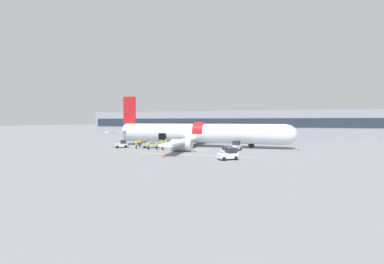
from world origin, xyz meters
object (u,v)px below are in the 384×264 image
at_px(airplane, 197,134).
at_px(ground_crew_driver, 148,145).
at_px(ground_crew_loader_a, 166,143).
at_px(ground_crew_loader_b, 136,145).
at_px(baggage_tug_lead, 228,151).
at_px(baggage_tug_spare, 228,155).
at_px(ground_crew_supervisor, 157,145).
at_px(baggage_tug_rear, 236,147).
at_px(ground_crew_marshal, 162,145).
at_px(baggage_cart_loading, 151,146).
at_px(ground_crew_helper, 140,142).
at_px(baggage_tug_mid, 122,145).

height_order(airplane, ground_crew_driver, airplane).
height_order(ground_crew_loader_a, ground_crew_loader_b, ground_crew_loader_a).
bearing_deg(ground_crew_driver, baggage_tug_lead, -7.98).
xyz_separation_m(airplane, baggage_tug_spare, (8.41, -15.17, -2.03)).
relative_size(airplane, ground_crew_driver, 23.33).
bearing_deg(ground_crew_supervisor, baggage_tug_spare, -28.61).
relative_size(baggage_tug_rear, ground_crew_loader_b, 1.83).
bearing_deg(ground_crew_driver, ground_crew_supervisor, 26.77).
height_order(airplane, baggage_tug_spare, airplane).
xyz_separation_m(ground_crew_loader_a, ground_crew_marshal, (1.06, -4.26, 0.06)).
bearing_deg(baggage_tug_lead, ground_crew_loader_b, 170.83).
xyz_separation_m(baggage_tug_lead, baggage_cart_loading, (-16.08, 5.09, -0.14)).
xyz_separation_m(baggage_tug_rear, ground_crew_helper, (-19.80, 0.59, 0.21)).
relative_size(ground_crew_loader_b, ground_crew_helper, 0.86).
bearing_deg(ground_crew_marshal, baggage_tug_lead, -12.06).
bearing_deg(ground_crew_loader_a, baggage_cart_loading, -142.17).
bearing_deg(ground_crew_marshal, baggage_tug_rear, 11.56).
height_order(baggage_tug_rear, ground_crew_loader_b, baggage_tug_rear).
relative_size(baggage_tug_mid, ground_crew_supervisor, 1.78).
height_order(baggage_tug_mid, baggage_tug_spare, baggage_tug_spare).
height_order(baggage_cart_loading, ground_crew_helper, ground_crew_helper).
bearing_deg(ground_crew_marshal, ground_crew_helper, 153.13).
relative_size(airplane, baggage_tug_mid, 13.95).
xyz_separation_m(ground_crew_driver, ground_crew_helper, (-3.86, 3.86, 0.08)).
xyz_separation_m(baggage_tug_lead, ground_crew_supervisor, (-13.87, 2.86, 0.19)).
height_order(baggage_tug_lead, ground_crew_supervisor, ground_crew_supervisor).
relative_size(airplane, ground_crew_helper, 21.39).
bearing_deg(airplane, ground_crew_supervisor, -129.79).
distance_m(baggage_tug_lead, baggage_tug_rear, 5.45).
height_order(baggage_tug_spare, ground_crew_driver, baggage_tug_spare).
xyz_separation_m(baggage_tug_lead, baggage_tug_mid, (-22.00, 3.90, 0.01)).
bearing_deg(baggage_tug_lead, baggage_tug_rear, 83.03).
bearing_deg(baggage_tug_lead, baggage_tug_mid, 169.93).
xyz_separation_m(baggage_tug_mid, ground_crew_driver, (6.72, -1.76, 0.24)).
height_order(baggage_tug_rear, baggage_cart_loading, baggage_tug_rear).
distance_m(baggage_tug_spare, ground_crew_loader_a, 18.65).
bearing_deg(baggage_tug_rear, baggage_tug_lead, -96.97).
distance_m(airplane, baggage_tug_mid, 15.64).
bearing_deg(ground_crew_marshal, ground_crew_loader_b, 177.51).
distance_m(baggage_cart_loading, ground_crew_loader_a, 3.06).
bearing_deg(ground_crew_driver, airplane, 46.91).
xyz_separation_m(baggage_tug_mid, ground_crew_helper, (2.86, 2.10, 0.32)).
bearing_deg(ground_crew_supervisor, ground_crew_marshal, -7.41).
bearing_deg(ground_crew_supervisor, ground_crew_driver, -153.23).
bearing_deg(airplane, baggage_tug_lead, -52.40).
relative_size(airplane, ground_crew_supervisor, 24.87).
relative_size(ground_crew_loader_a, ground_crew_helper, 0.94).
bearing_deg(ground_crew_helper, ground_crew_supervisor, -30.78).
distance_m(baggage_cart_loading, ground_crew_loader_b, 3.05).
height_order(airplane, ground_crew_marshal, airplane).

